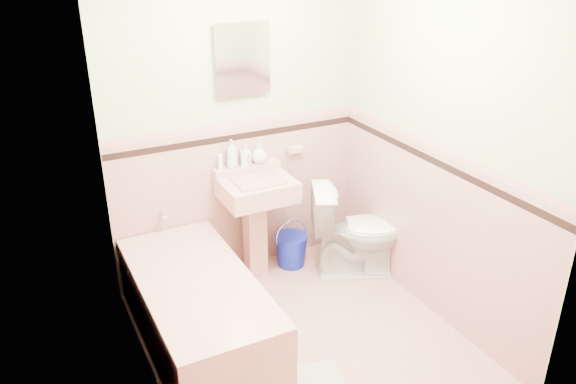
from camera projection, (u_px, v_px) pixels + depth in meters
name	position (u px, v px, depth m)	size (l,w,h in m)	color
floor	(305.00, 340.00, 3.88)	(2.20, 2.20, 0.00)	tan
wall_back	(236.00, 120.00, 4.26)	(2.50, 2.50, 0.00)	beige
wall_front	(430.00, 254.00, 2.47)	(2.50, 2.50, 0.00)	beige
wall_left	(138.00, 202.00, 2.95)	(2.50, 2.50, 0.00)	beige
wall_right	(440.00, 143.00, 3.78)	(2.50, 2.50, 0.00)	beige
wainscot_back	(240.00, 199.00, 4.52)	(2.00, 2.00, 0.00)	tan
wainscot_front	(414.00, 370.00, 2.75)	(2.00, 2.00, 0.00)	tan
wainscot_left	(152.00, 306.00, 3.22)	(2.20, 2.20, 0.00)	tan
wainscot_right	(428.00, 230.00, 4.04)	(2.20, 2.20, 0.00)	tan
accent_back	(238.00, 137.00, 4.30)	(2.00, 2.00, 0.00)	black
accent_front	(424.00, 277.00, 2.54)	(2.00, 2.00, 0.00)	black
accent_left	(144.00, 223.00, 3.01)	(2.20, 2.20, 0.00)	black
accent_right	(435.00, 162.00, 3.83)	(2.20, 2.20, 0.00)	black
cap_back	(237.00, 124.00, 4.26)	(2.00, 2.00, 0.00)	tan
cap_front	(426.00, 258.00, 2.50)	(2.00, 2.00, 0.00)	tan
cap_left	(142.00, 206.00, 2.97)	(2.20, 2.20, 0.00)	tan
cap_right	(437.00, 148.00, 3.78)	(2.20, 2.20, 0.00)	tan
bathtub	(198.00, 312.00, 3.79)	(0.70, 1.50, 0.45)	tan
tub_faucet	(163.00, 214.00, 4.21)	(0.04, 0.04, 0.12)	silver
sink	(258.00, 230.00, 4.43)	(0.54, 0.48, 0.84)	tan
sink_faucet	(249.00, 160.00, 4.32)	(0.02, 0.02, 0.10)	silver
medicine_cabinet	(242.00, 59.00, 4.07)	(0.39, 0.04, 0.49)	white
soap_dish	(294.00, 149.00, 4.54)	(0.13, 0.07, 0.04)	tan
soap_bottle_left	(232.00, 154.00, 4.28)	(0.08, 0.09, 0.22)	#B2B2B2
soap_bottle_mid	(245.00, 155.00, 4.34)	(0.08, 0.08, 0.17)	#B2B2B2
soap_bottle_right	(259.00, 153.00, 4.39)	(0.12, 0.12, 0.16)	#B2B2B2
tube	(220.00, 162.00, 4.26)	(0.04, 0.04, 0.12)	white
toilet	(358.00, 231.00, 4.52)	(0.42, 0.73, 0.75)	white
bucket	(291.00, 250.00, 4.71)	(0.27, 0.27, 0.27)	#0E1BA5
shoe	(283.00, 384.00, 3.41)	(0.15, 0.07, 0.06)	#BF1E59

